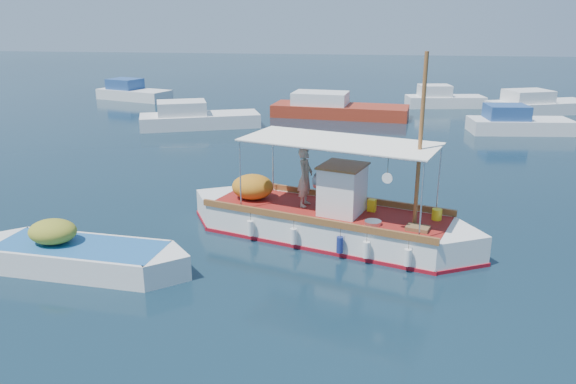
# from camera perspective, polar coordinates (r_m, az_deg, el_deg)

# --- Properties ---
(ground) EXTENTS (160.00, 160.00, 0.00)m
(ground) POSITION_cam_1_polar(r_m,az_deg,el_deg) (17.45, 4.62, -4.50)
(ground) COLOR black
(ground) RESTS_ON ground
(fishing_caique) EXTENTS (9.11, 4.63, 5.84)m
(fishing_caique) POSITION_cam_1_polar(r_m,az_deg,el_deg) (17.22, 3.76, -2.94)
(fishing_caique) COLOR white
(fishing_caique) RESTS_ON ground
(dinghy) EXTENTS (6.26, 2.13, 1.53)m
(dinghy) POSITION_cam_1_polar(r_m,az_deg,el_deg) (16.15, -20.41, -6.27)
(dinghy) COLOR white
(dinghy) RESTS_ON ground
(bg_boat_nw) EXTENTS (7.43, 4.78, 1.80)m
(bg_boat_nw) POSITION_cam_1_polar(r_m,az_deg,el_deg) (34.47, -9.31, 7.32)
(bg_boat_nw) COLOR silver
(bg_boat_nw) RESTS_ON ground
(bg_boat_n) EXTENTS (9.12, 3.74, 1.80)m
(bg_boat_n) POSITION_cam_1_polar(r_m,az_deg,el_deg) (37.69, 4.88, 8.36)
(bg_boat_n) COLOR maroon
(bg_boat_n) RESTS_ON ground
(bg_boat_ne) EXTENTS (5.84, 2.79, 1.80)m
(bg_boat_ne) POSITION_cam_1_polar(r_m,az_deg,el_deg) (35.00, 22.23, 6.39)
(bg_boat_ne) COLOR silver
(bg_boat_ne) RESTS_ON ground
(bg_boat_e) EXTENTS (7.51, 4.94, 1.80)m
(bg_boat_e) POSITION_cam_1_polar(r_m,az_deg,el_deg) (42.61, 24.02, 7.99)
(bg_boat_e) COLOR silver
(bg_boat_e) RESTS_ON ground
(bg_boat_far_w) EXTENTS (6.34, 4.04, 1.80)m
(bg_boat_far_w) POSITION_cam_1_polar(r_m,az_deg,el_deg) (46.98, -15.53, 9.64)
(bg_boat_far_w) COLOR silver
(bg_boat_far_w) RESTS_ON ground
(bg_boat_far_n) EXTENTS (5.78, 2.86, 1.80)m
(bg_boat_far_n) POSITION_cam_1_polar(r_m,az_deg,el_deg) (43.15, 15.44, 8.98)
(bg_boat_far_n) COLOR silver
(bg_boat_far_n) RESTS_ON ground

